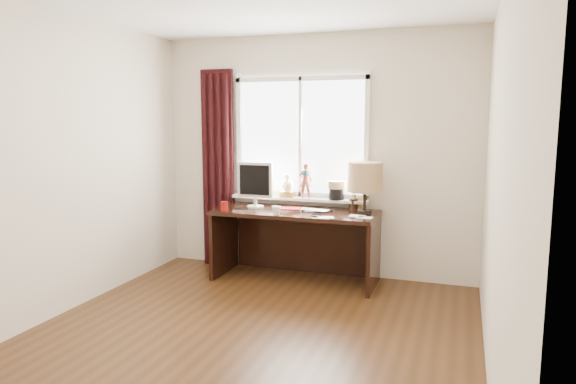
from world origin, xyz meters
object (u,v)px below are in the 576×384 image
at_px(mug, 276,210).
at_px(desk, 298,232).
at_px(monitor, 255,182).
at_px(table_lamp, 365,178).
at_px(laptop, 314,210).
at_px(red_cup, 224,206).

distance_m(mug, desk, 0.50).
height_order(monitor, table_lamp, table_lamp).
height_order(laptop, mug, mug).
relative_size(red_cup, desk, 0.06).
relative_size(laptop, monitor, 0.64).
relative_size(laptop, mug, 3.30).
height_order(laptop, desk, laptop).
bearing_deg(desk, table_lamp, -0.84).
height_order(red_cup, desk, red_cup).
bearing_deg(laptop, monitor, -172.96).
bearing_deg(monitor, laptop, -3.43).
distance_m(mug, table_lamp, 0.95).
bearing_deg(desk, mug, -103.99).
bearing_deg(red_cup, laptop, 15.87).
bearing_deg(mug, laptop, 45.72).
bearing_deg(table_lamp, red_cup, -166.71).
relative_size(mug, table_lamp, 0.18).
distance_m(desk, monitor, 0.71).
xyz_separation_m(desk, table_lamp, (0.71, -0.01, 0.61)).
bearing_deg(mug, desk, 76.01).
height_order(laptop, monitor, monitor).
bearing_deg(monitor, mug, -43.18).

